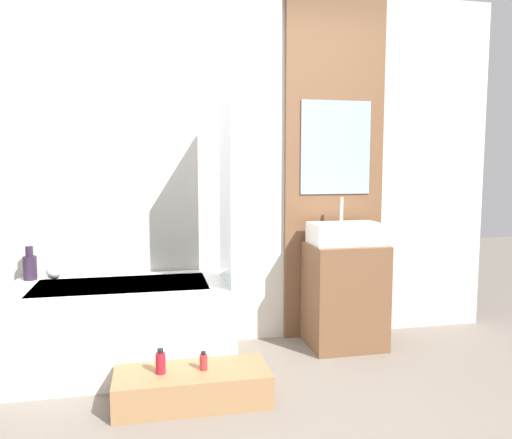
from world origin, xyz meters
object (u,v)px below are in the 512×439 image
at_px(wooden_step_bench, 192,386).
at_px(bottle_soap_primary, 161,362).
at_px(bottle_soap_secondary, 204,361).
at_px(sink, 345,233).
at_px(vase_round_light, 54,271).
at_px(vase_tall_dark, 30,266).
at_px(bathtub, 123,326).

xyz_separation_m(wooden_step_bench, bottle_soap_primary, (-0.17, 0.00, 0.15)).
bearing_deg(bottle_soap_primary, bottle_soap_secondary, 0.00).
bearing_deg(sink, vase_round_light, 176.00).
relative_size(vase_tall_dark, bottle_soap_primary, 1.61).
bearing_deg(bathtub, bottle_soap_secondary, -50.19).
bearing_deg(wooden_step_bench, bottle_soap_secondary, 0.00).
bearing_deg(vase_round_light, vase_tall_dark, 177.27).
height_order(vase_round_light, bottle_soap_secondary, vase_round_light).
height_order(bathtub, bottle_soap_secondary, bathtub).
xyz_separation_m(vase_tall_dark, vase_round_light, (0.15, -0.01, -0.04)).
height_order(bathtub, sink, sink).
relative_size(wooden_step_bench, sink, 1.70).
height_order(sink, vase_round_light, sink).
bearing_deg(vase_tall_dark, sink, -3.91).
bearing_deg(sink, bathtub, -175.95).
xyz_separation_m(bathtub, bottle_soap_primary, (0.23, -0.56, -0.04)).
bearing_deg(vase_round_light, bottle_soap_primary, -50.02).
bearing_deg(wooden_step_bench, bathtub, 125.69).
bearing_deg(wooden_step_bench, vase_round_light, 136.41).
distance_m(bathtub, vase_tall_dark, 0.75).
distance_m(sink, vase_tall_dark, 2.18).
bearing_deg(vase_round_light, wooden_step_bench, -43.59).
distance_m(bathtub, wooden_step_bench, 0.71).
distance_m(vase_round_light, bottle_soap_primary, 1.12).
distance_m(vase_round_light, bottle_soap_secondary, 1.28).
bearing_deg(vase_round_light, bottle_soap_secondary, -41.51).
relative_size(sink, vase_tall_dark, 2.24).
xyz_separation_m(bathtub, vase_tall_dark, (-0.60, 0.26, 0.37)).
bearing_deg(bottle_soap_primary, wooden_step_bench, 0.00).
distance_m(vase_tall_dark, bottle_soap_primary, 1.23).
relative_size(wooden_step_bench, bottle_soap_secondary, 8.09).
bearing_deg(bottle_soap_secondary, vase_round_light, 138.49).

